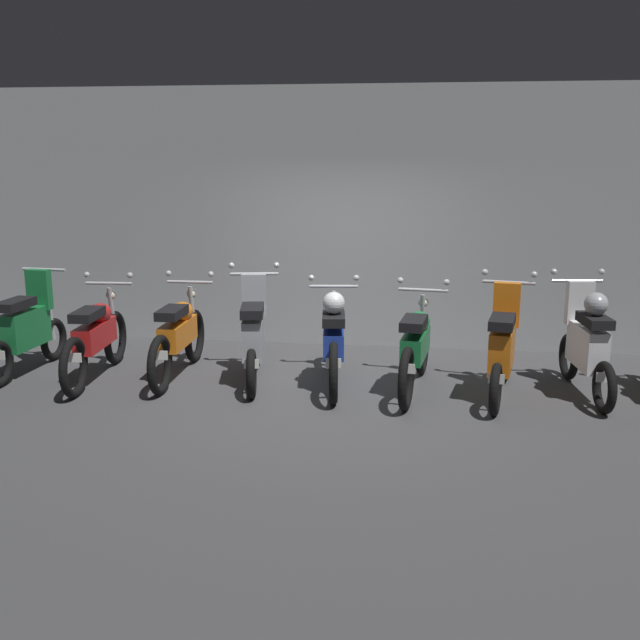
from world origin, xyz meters
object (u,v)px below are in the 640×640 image
Objects in this scene: motorbike_slot_5 at (416,346)px; motorbike_slot_7 at (587,343)px; motorbike_slot_3 at (254,335)px; motorbike_slot_6 at (502,348)px; motorbike_slot_1 at (96,337)px; motorbike_slot_4 at (334,338)px; motorbike_slot_2 at (179,335)px; motorbike_slot_0 at (28,329)px.

motorbike_slot_5 is 1.16× the size of motorbike_slot_7.
motorbike_slot_6 is at bearing -3.88° from motorbike_slot_3.
motorbike_slot_3 and motorbike_slot_6 have the same top height.
motorbike_slot_7 reaches higher than motorbike_slot_1.
motorbike_slot_1 is at bearing -174.84° from motorbike_slot_3.
motorbike_slot_2 is at bearing 177.96° from motorbike_slot_4.
motorbike_slot_2 is 3.61m from motorbike_slot_6.
motorbike_slot_1 is at bearing -176.74° from motorbike_slot_4.
motorbike_slot_4 is at bearing -0.52° from motorbike_slot_3.
motorbike_slot_3 is at bearing 177.23° from motorbike_slot_5.
motorbike_slot_6 is 0.91m from motorbike_slot_7.
motorbike_slot_2 is 1.16× the size of motorbike_slot_7.
motorbike_slot_6 reaches higher than motorbike_slot_2.
motorbike_slot_4 is 1.16× the size of motorbike_slot_7.
motorbike_slot_1 and motorbike_slot_5 have the same top height.
motorbike_slot_6 is (2.71, -0.18, 0.00)m from motorbike_slot_3.
motorbike_slot_0 is at bearing -179.62° from motorbike_slot_7.
motorbike_slot_0 is at bearing 179.31° from motorbike_slot_5.
motorbike_slot_1 is 5.40m from motorbike_slot_7.
motorbike_slot_5 is 0.91m from motorbike_slot_6.
motorbike_slot_0 reaches higher than motorbike_slot_4.
motorbike_slot_0 is 0.86× the size of motorbike_slot_2.
motorbike_slot_0 is 5.40m from motorbike_slot_6.
motorbike_slot_0 is 0.91m from motorbike_slot_1.
motorbike_slot_7 is (3.60, 0.01, 0.04)m from motorbike_slot_3.
motorbike_slot_7 reaches higher than motorbike_slot_4.
motorbike_slot_3 is at bearing 5.16° from motorbike_slot_1.
motorbike_slot_2 is 1.17× the size of motorbike_slot_6.
motorbike_slot_1 is at bearing -166.42° from motorbike_slot_2.
motorbike_slot_6 reaches higher than motorbike_slot_4.
motorbike_slot_2 is (0.90, 0.22, 0.00)m from motorbike_slot_1.
motorbike_slot_1 is 1.00× the size of motorbike_slot_2.
motorbike_slot_1 is (0.90, -0.13, -0.03)m from motorbike_slot_0.
motorbike_slot_1 is 3.60m from motorbike_slot_5.
motorbike_slot_2 is at bearing 179.40° from motorbike_slot_7.
motorbike_slot_0 reaches higher than motorbike_slot_2.
motorbike_slot_0 is at bearing -179.60° from motorbike_slot_4.
motorbike_slot_3 is at bearing 0.71° from motorbike_slot_0.
motorbike_slot_4 is (1.80, -0.06, 0.04)m from motorbike_slot_2.
motorbike_slot_2 is 2.71m from motorbike_slot_5.
motorbike_slot_4 is at bearing 0.40° from motorbike_slot_0.
motorbike_slot_3 is at bearing -3.57° from motorbike_slot_2.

